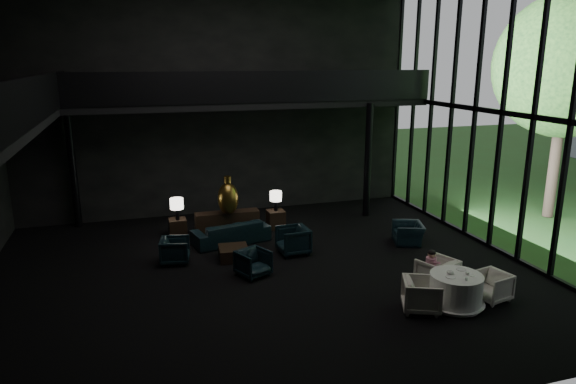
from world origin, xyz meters
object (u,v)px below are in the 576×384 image
object	(u,v)px
side_table_left	(178,228)
window_armchair	(408,231)
lounge_armchair_west	(175,249)
dining_chair_east	(491,286)
child	(431,261)
dining_chair_west	(422,293)
bronze_urn	(228,198)
coffee_table	(233,253)
console	(227,221)
lounge_armchair_east	(293,238)
sofa	(231,227)
dining_table	(455,292)
lounge_armchair_south	(253,262)
dining_chair_north	(437,271)
table_lamp_right	(276,197)
table_lamp_left	(177,205)
side_table_right	(276,219)

from	to	relation	value
side_table_left	window_armchair	size ratio (longest dim) A/B	0.69
lounge_armchair_west	dining_chair_east	size ratio (longest dim) A/B	1.10
child	dining_chair_west	bearing A→B (deg)	49.13
bronze_urn	coffee_table	world-z (taller)	bronze_urn
console	lounge_armchair_east	size ratio (longest dim) A/B	2.16
side_table_left	sofa	bearing A→B (deg)	-34.16
sofa	console	bearing A→B (deg)	-107.06
dining_table	dining_chair_west	distance (m)	0.87
side_table_left	lounge_armchair_west	size ratio (longest dim) A/B	0.75
lounge_armchair_south	dining_chair_north	xyz separation A→B (m)	(4.13, -2.03, 0.08)
dining_chair_north	dining_chair_east	bearing A→B (deg)	110.92
lounge_armchair_south	dining_chair_north	distance (m)	4.60
window_armchair	dining_chair_west	bearing A→B (deg)	-8.20
lounge_armchair_west	table_lamp_right	bearing A→B (deg)	-49.24
dining_table	dining_chair_north	distance (m)	0.95
table_lamp_left	dining_chair_east	distance (m)	9.28
table_lamp_right	dining_chair_east	distance (m)	7.39
console	dining_chair_east	bearing A→B (deg)	-53.45
lounge_armchair_west	dining_chair_west	distance (m)	6.69
lounge_armchair_south	dining_chair_north	bearing A→B (deg)	-51.07
window_armchair	coffee_table	distance (m)	5.36
console	dining_chair_north	bearing A→B (deg)	-54.46
sofa	lounge_armchair_east	size ratio (longest dim) A/B	2.71
lounge_armchair_east	lounge_armchair_south	world-z (taller)	lounge_armchair_east
table_lamp_left	lounge_armchair_west	world-z (taller)	table_lamp_left
lounge_armchair_east	dining_chair_east	bearing A→B (deg)	37.03
console	side_table_right	size ratio (longest dim) A/B	3.44
sofa	dining_chair_west	world-z (taller)	sofa
table_lamp_left	lounge_armchair_south	distance (m)	3.95
lounge_armchair_east	dining_chair_north	bearing A→B (deg)	36.40
lounge_armchair_east	dining_chair_east	distance (m)	5.46
sofa	dining_chair_north	distance (m)	6.27
lounge_armchair_east	dining_chair_east	size ratio (longest dim) A/B	1.34
dining_chair_east	dining_chair_north	bearing A→B (deg)	-150.52
side_table_left	child	xyz separation A→B (m)	(5.53, -5.67, 0.43)
side_table_left	table_lamp_left	size ratio (longest dim) A/B	0.85
lounge_armchair_east	side_table_left	bearing A→B (deg)	-131.50
dining_table	lounge_armchair_east	bearing A→B (deg)	121.37
sofa	lounge_armchair_west	xyz separation A→B (m)	(-1.77, -1.13, -0.12)
bronze_urn	sofa	size ratio (longest dim) A/B	0.47
lounge_armchair_south	dining_chair_west	world-z (taller)	dining_chair_west
side_table_left	side_table_right	size ratio (longest dim) A/B	0.98
table_lamp_left	side_table_right	bearing A→B (deg)	0.67
table_lamp_left	sofa	size ratio (longest dim) A/B	0.27
coffee_table	child	world-z (taller)	child
console	child	distance (m)	6.99
console	sofa	size ratio (longest dim) A/B	0.79
dining_table	dining_chair_west	size ratio (longest dim) A/B	1.55
dining_chair_east	side_table_left	bearing A→B (deg)	-147.82
side_table_left	lounge_armchair_east	xyz separation A→B (m)	(3.05, -2.42, 0.19)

